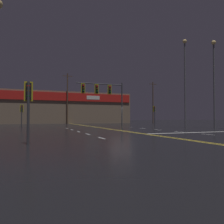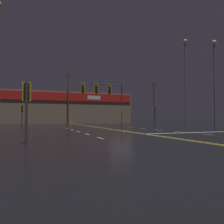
# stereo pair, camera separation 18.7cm
# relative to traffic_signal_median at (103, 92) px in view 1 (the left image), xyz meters

# --- Properties ---
(ground_plane) EXTENTS (200.00, 200.00, 0.00)m
(ground_plane) POSITION_rel_traffic_signal_median_xyz_m (1.84, -0.58, -3.97)
(ground_plane) COLOR black
(road_markings) EXTENTS (13.23, 60.00, 0.01)m
(road_markings) POSITION_rel_traffic_signal_median_xyz_m (2.62, -1.45, -3.97)
(road_markings) COLOR gold
(road_markings) RESTS_ON ground
(traffic_signal_median) EXTENTS (5.02, 0.36, 5.08)m
(traffic_signal_median) POSITION_rel_traffic_signal_median_xyz_m (0.00, 0.00, 0.00)
(traffic_signal_median) COLOR #38383D
(traffic_signal_median) RESTS_ON ground
(traffic_signal_corner_southwest) EXTENTS (0.42, 0.36, 3.15)m
(traffic_signal_corner_southwest) POSITION_rel_traffic_signal_median_xyz_m (-7.10, -9.74, -1.67)
(traffic_signal_corner_southwest) COLOR #38383D
(traffic_signal_corner_southwest) RESTS_ON ground
(traffic_signal_corner_northeast) EXTENTS (0.42, 0.36, 3.31)m
(traffic_signal_corner_northeast) POSITION_rel_traffic_signal_median_xyz_m (12.32, 9.96, -1.54)
(traffic_signal_corner_northeast) COLOR #38383D
(traffic_signal_corner_northeast) RESTS_ON ground
(traffic_signal_corner_northwest) EXTENTS (0.42, 0.36, 3.03)m
(traffic_signal_corner_northwest) POSITION_rel_traffic_signal_median_xyz_m (-8.00, 8.71, -1.75)
(traffic_signal_corner_northwest) COLOR #38383D
(traffic_signal_corner_northwest) RESTS_ON ground
(streetlight_near_right) EXTENTS (0.56, 0.56, 12.11)m
(streetlight_near_right) POSITION_rel_traffic_signal_median_xyz_m (12.78, 2.82, 3.50)
(streetlight_near_right) COLOR #59595E
(streetlight_near_right) RESTS_ON ground
(streetlight_far_left) EXTENTS (0.56, 0.56, 11.15)m
(streetlight_far_left) POSITION_rel_traffic_signal_median_xyz_m (14.70, -0.32, 2.99)
(streetlight_far_left) COLOR #59595E
(streetlight_far_left) RESTS_ON ground
(building_backdrop) EXTENTS (30.33, 10.23, 7.49)m
(building_backdrop) POSITION_rel_traffic_signal_median_xyz_m (1.84, 34.11, -0.21)
(building_backdrop) COLOR #7A6651
(building_backdrop) RESTS_ON ground
(utility_pole_row) EXTENTS (44.44, 0.26, 11.70)m
(utility_pole_row) POSITION_rel_traffic_signal_median_xyz_m (1.33, 28.56, 1.91)
(utility_pole_row) COLOR #4C3828
(utility_pole_row) RESTS_ON ground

